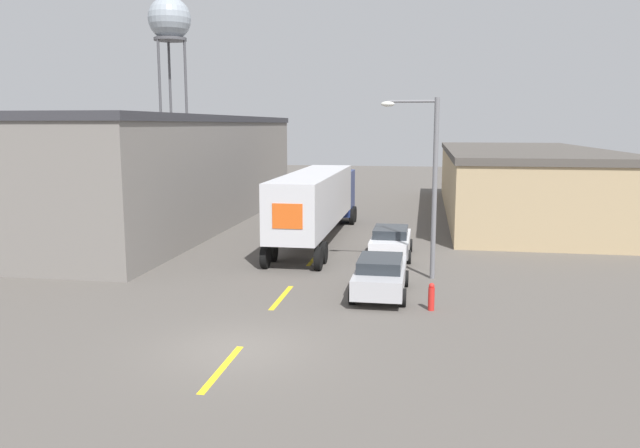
{
  "coord_description": "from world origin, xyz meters",
  "views": [
    {
      "loc": [
        5.12,
        -16.31,
        6.32
      ],
      "look_at": [
        0.48,
        11.12,
        1.87
      ],
      "focal_mm": 35.0,
      "sensor_mm": 36.0,
      "label": 1
    }
  ],
  "objects_px": {
    "parked_car_right_mid": "(391,241)",
    "street_lamp": "(428,175)",
    "semi_truck": "(318,198)",
    "fire_hydrant": "(431,297)",
    "water_tower": "(170,23)",
    "parked_car_right_near": "(380,275)"
  },
  "relations": [
    {
      "from": "parked_car_right_mid",
      "to": "street_lamp",
      "type": "bearing_deg",
      "value": -67.3
    },
    {
      "from": "semi_truck",
      "to": "water_tower",
      "type": "height_order",
      "value": "water_tower"
    },
    {
      "from": "parked_car_right_near",
      "to": "water_tower",
      "type": "distance_m",
      "value": 52.85
    },
    {
      "from": "fire_hydrant",
      "to": "street_lamp",
      "type": "bearing_deg",
      "value": 92.58
    },
    {
      "from": "semi_truck",
      "to": "street_lamp",
      "type": "bearing_deg",
      "value": -52.68
    },
    {
      "from": "street_lamp",
      "to": "semi_truck",
      "type": "bearing_deg",
      "value": 127.46
    },
    {
      "from": "street_lamp",
      "to": "fire_hydrant",
      "type": "distance_m",
      "value": 5.97
    },
    {
      "from": "semi_truck",
      "to": "parked_car_right_mid",
      "type": "height_order",
      "value": "semi_truck"
    },
    {
      "from": "parked_car_right_near",
      "to": "water_tower",
      "type": "relative_size",
      "value": 0.23
    },
    {
      "from": "water_tower",
      "to": "semi_truck",
      "type": "bearing_deg",
      "value": -56.17
    },
    {
      "from": "parked_car_right_mid",
      "to": "parked_car_right_near",
      "type": "relative_size",
      "value": 1.0
    },
    {
      "from": "water_tower",
      "to": "fire_hydrant",
      "type": "bearing_deg",
      "value": -58.09
    },
    {
      "from": "semi_truck",
      "to": "parked_car_right_near",
      "type": "bearing_deg",
      "value": -68.53
    },
    {
      "from": "semi_truck",
      "to": "water_tower",
      "type": "bearing_deg",
      "value": 123.69
    },
    {
      "from": "parked_car_right_mid",
      "to": "water_tower",
      "type": "xyz_separation_m",
      "value": [
        -25.96,
        36.14,
        16.33
      ]
    },
    {
      "from": "parked_car_right_mid",
      "to": "parked_car_right_near",
      "type": "height_order",
      "value": "same"
    },
    {
      "from": "semi_truck",
      "to": "parked_car_right_near",
      "type": "relative_size",
      "value": 3.53
    },
    {
      "from": "parked_car_right_mid",
      "to": "water_tower",
      "type": "bearing_deg",
      "value": 125.69
    },
    {
      "from": "parked_car_right_near",
      "to": "fire_hydrant",
      "type": "relative_size",
      "value": 4.63
    },
    {
      "from": "parked_car_right_mid",
      "to": "fire_hydrant",
      "type": "distance_m",
      "value": 8.76
    },
    {
      "from": "water_tower",
      "to": "parked_car_right_mid",
      "type": "bearing_deg",
      "value": -54.31
    },
    {
      "from": "street_lamp",
      "to": "water_tower",
      "type": "bearing_deg",
      "value": 124.55
    }
  ]
}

